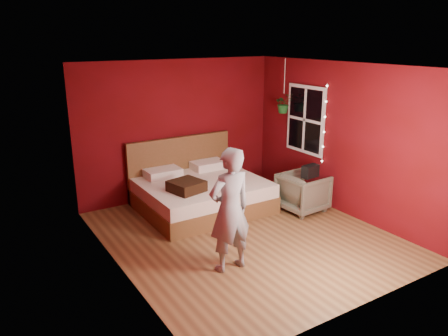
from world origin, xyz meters
TOP-DOWN VIEW (x-y plane):
  - floor at (0.00, 0.00)m, footprint 4.50×4.50m
  - room_walls at (0.00, 0.00)m, footprint 4.04×4.54m
  - window at (1.97, 0.90)m, footprint 0.05×0.97m
  - fairy_lights at (1.94, 0.38)m, footprint 0.04×0.04m
  - bed at (-0.04, 1.40)m, footprint 2.12×1.80m
  - person at (-0.76, -0.72)m, footprint 0.62×0.41m
  - armchair at (1.45, 0.30)m, footprint 0.80×0.78m
  - handbag at (1.41, 0.11)m, footprint 0.32×0.18m
  - throw_pillow at (-0.51, 0.98)m, footprint 0.60×0.60m
  - hanging_plant at (1.76, 1.30)m, footprint 0.37×0.34m

SIDE VIEW (x-z plane):
  - floor at x=0.00m, z-range 0.00..0.00m
  - bed at x=-0.04m, z-range -0.28..0.89m
  - armchair at x=1.45m, z-range 0.00..0.68m
  - throw_pillow at x=-0.51m, z-range 0.53..0.71m
  - handbag at x=1.41m, z-range 0.68..0.90m
  - person at x=-0.76m, z-range 0.00..1.68m
  - fairy_lights at x=1.94m, z-range 0.77..2.22m
  - window at x=1.97m, z-range 0.87..2.14m
  - room_walls at x=0.00m, z-range 0.37..2.99m
  - hanging_plant at x=1.76m, z-range 1.26..2.28m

